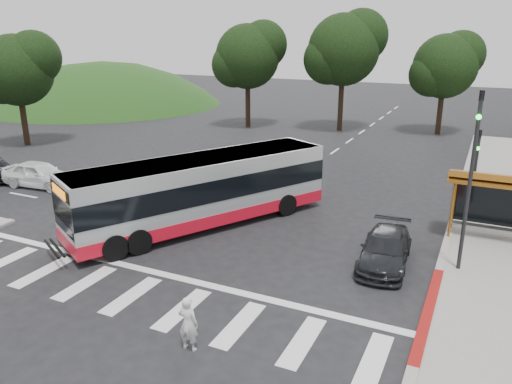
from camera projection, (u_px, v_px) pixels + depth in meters
The scene contains 17 objects.
ground at pixel (209, 241), 20.75m from camera, with size 140.00×140.00×0.00m, color black.
sidewalk_east at pixel (501, 218), 23.13m from camera, with size 4.00×40.00×0.12m, color gray.
curb_east at pixel (455, 211), 23.94m from camera, with size 0.30×40.00×0.15m, color #9E9991.
curb_east_red at pixel (428, 312), 15.34m from camera, with size 0.32×6.00×0.15m, color maroon.
hillside_nw at pixel (105, 104), 59.58m from camera, with size 44.00×44.00×10.00m, color #204315.
crosswalk_ladder at pixel (132, 295), 16.45m from camera, with size 18.00×2.60×0.01m, color silver.
bus_shelter at pixel (504, 187), 20.02m from camera, with size 4.20×1.60×2.86m.
traffic_signal_ne_tall at pixel (472, 168), 16.93m from camera, with size 0.18×0.37×6.50m.
traffic_signal_ne_short at pixel (476, 162), 23.38m from camera, with size 0.18×0.37×4.00m.
tree_north_a at pixel (345, 48), 41.82m from camera, with size 6.60×6.15×10.17m.
tree_north_b at pixel (446, 65), 40.67m from camera, with size 5.72×5.33×8.43m.
tree_north_c at pixel (249, 55), 43.55m from camera, with size 6.16×5.74×9.30m.
tree_west_a at pixel (18, 69), 36.59m from camera, with size 5.72×5.33×8.43m.
transit_bus at pixel (202, 192), 21.99m from camera, with size 2.58×11.93×3.08m, color #B1B3B6, non-canonical shape.
pedestrian at pixel (188, 323), 13.44m from camera, with size 0.59×0.38×1.61m, color silver.
dark_sedan at pixel (385, 249), 18.49m from camera, with size 1.70×4.19×1.22m, color #212327.
west_car_white at pixel (39, 174), 27.74m from camera, with size 1.71×4.26×1.45m, color white.
Camera 1 is at (9.97, -16.44, 8.32)m, focal length 35.00 mm.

